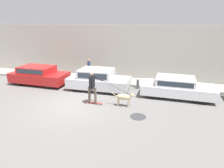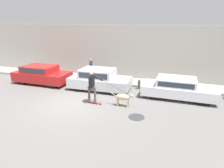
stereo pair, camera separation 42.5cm
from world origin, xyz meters
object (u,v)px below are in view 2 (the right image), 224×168
Objects in this scene: parked_car_0 at (42,75)px; parked_car_2 at (178,88)px; parked_car_1 at (99,80)px; dog at (123,97)px; fire_hydrant at (139,84)px; pedestrian_with_bag at (91,68)px; skateboarder at (92,86)px.

parked_car_0 is 9.38m from parked_car_2.
parked_car_2 is (4.91, 0.00, -0.07)m from parked_car_1.
dog is (-2.72, -2.17, -0.09)m from parked_car_2.
dog is 3.07m from fire_hydrant.
parked_car_1 reaches higher than dog.
pedestrian_with_bag is 2.32× the size of fire_hydrant.
dog is at bearing -95.18° from fire_hydrant.
pedestrian_with_bag reaches higher than dog.
parked_car_2 is at bearing 146.04° from pedestrian_with_bag.
parked_car_1 reaches higher than parked_car_2.
parked_car_0 reaches higher than parked_car_2.
skateboarder reaches higher than pedestrian_with_bag.
parked_car_1 is 2.39m from skateboarder.
skateboarder is 4.43m from pedestrian_with_bag.
fire_hydrant is at bearing 161.37° from parked_car_2.
parked_car_2 is at bearing -0.61° from parked_car_1.
fire_hydrant is (6.94, 0.88, -0.30)m from parked_car_0.
parked_car_2 is 6.49m from pedestrian_with_bag.
pedestrian_with_bag is at bearing 116.90° from skateboarder.
skateboarder is 3.96× the size of fire_hydrant.
parked_car_0 is at bearing 162.28° from dog.
parked_car_1 is 2.20m from pedestrian_with_bag.
parked_car_0 is at bearing 179.36° from parked_car_1.
pedestrian_with_bag is at bearing 167.54° from fire_hydrant.
parked_car_1 is 3.09m from dog.
fire_hydrant is (3.80, -0.84, -0.65)m from pedestrian_with_bag.
dog is 5.28m from pedestrian_with_bag.
parked_car_0 is at bearing 10.26° from pedestrian_with_bag.
skateboarder is at bearing -24.19° from parked_car_0.
dog is at bearing -17.25° from parked_car_0.
parked_car_0 is 5.49m from skateboarder.
skateboarder reaches higher than parked_car_2.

